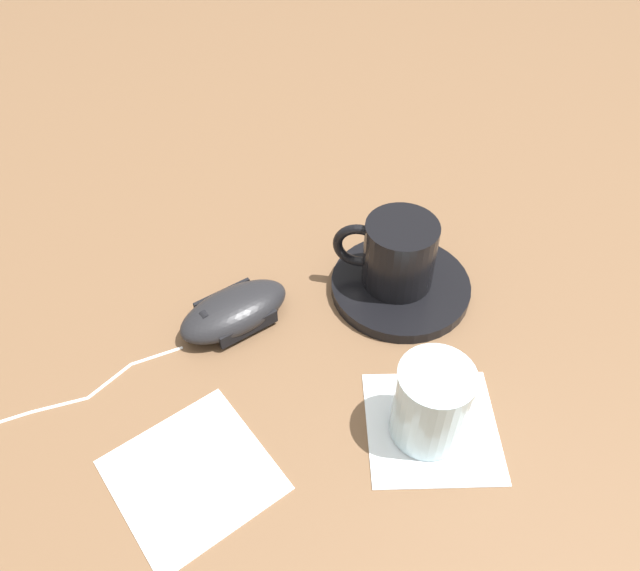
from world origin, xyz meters
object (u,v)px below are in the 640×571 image
at_px(saucer, 400,286).
at_px(drinking_glass, 432,403).
at_px(computer_mouse, 235,310).
at_px(coffee_cup, 397,253).

distance_m(saucer, drinking_glass, 0.17).
distance_m(saucer, computer_mouse, 0.18).
xyz_separation_m(computer_mouse, drinking_glass, (-0.07, -0.21, 0.03)).
relative_size(coffee_cup, drinking_glass, 1.34).
xyz_separation_m(saucer, drinking_glass, (-0.16, -0.06, 0.04)).
xyz_separation_m(saucer, computer_mouse, (-0.09, 0.15, 0.01)).
height_order(coffee_cup, drinking_glass, coffee_cup).
bearing_deg(saucer, computer_mouse, 121.10).
bearing_deg(computer_mouse, coffee_cup, -56.70).
bearing_deg(coffee_cup, computer_mouse, 123.30).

